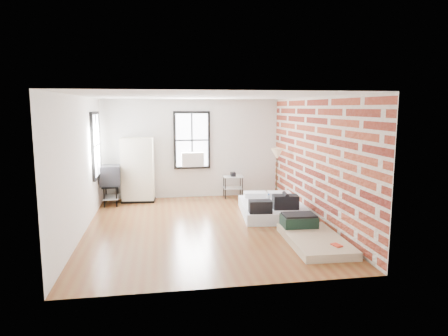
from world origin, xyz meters
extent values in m
plane|color=brown|center=(0.00, 0.00, 0.00)|extent=(6.00, 6.00, 0.00)
cube|color=silver|center=(0.00, 3.00, 1.40)|extent=(5.00, 0.01, 2.80)
cube|color=silver|center=(0.00, -3.00, 1.40)|extent=(5.00, 0.01, 2.80)
cube|color=silver|center=(-2.50, 0.00, 1.40)|extent=(0.01, 6.00, 2.80)
cube|color=brown|center=(2.50, 0.00, 1.40)|extent=(0.02, 6.00, 2.80)
cube|color=white|center=(0.00, 0.00, 2.80)|extent=(5.00, 6.00, 0.01)
cube|color=white|center=(0.00, 2.95, 1.65)|extent=(0.90, 0.02, 1.50)
cube|color=black|center=(-0.48, 2.97, 1.65)|extent=(0.07, 0.08, 1.64)
cube|color=black|center=(0.48, 2.97, 1.65)|extent=(0.07, 0.08, 1.64)
cube|color=black|center=(0.00, 2.97, 2.44)|extent=(0.90, 0.08, 0.07)
cube|color=black|center=(0.00, 2.97, 0.86)|extent=(0.90, 0.08, 0.07)
cube|color=black|center=(0.00, 2.94, 1.65)|extent=(0.04, 0.02, 1.50)
cube|color=black|center=(0.00, 2.94, 1.65)|extent=(0.90, 0.02, 0.04)
cube|color=white|center=(0.00, 2.83, 1.12)|extent=(0.62, 0.30, 0.40)
cube|color=white|center=(-2.45, 1.80, 1.65)|extent=(0.02, 0.90, 1.50)
cube|color=black|center=(-2.47, 1.32, 1.65)|extent=(0.08, 0.07, 1.64)
cube|color=black|center=(-2.47, 2.29, 1.65)|extent=(0.08, 0.07, 1.64)
cube|color=black|center=(-2.47, 1.80, 2.44)|extent=(0.08, 0.90, 0.07)
cube|color=black|center=(-2.47, 1.80, 0.86)|extent=(0.08, 0.90, 0.07)
cube|color=black|center=(-2.44, 1.80, 1.65)|extent=(0.02, 0.04, 1.50)
cube|color=black|center=(-2.44, 1.80, 1.65)|extent=(0.02, 0.90, 0.04)
cube|color=white|center=(1.75, 0.74, 0.13)|extent=(1.66, 2.13, 0.26)
cube|color=white|center=(1.52, 1.56, 0.32)|extent=(0.61, 0.42, 0.13)
cube|color=white|center=(2.14, 1.49, 0.32)|extent=(0.61, 0.42, 0.13)
cube|color=black|center=(1.91, 0.25, 0.42)|extent=(0.61, 0.39, 0.31)
cylinder|color=black|center=(1.91, 0.25, 0.60)|extent=(0.12, 0.37, 0.08)
cube|color=black|center=(1.25, 0.00, 0.40)|extent=(0.53, 0.36, 0.27)
cylinder|color=#A9C2D9|center=(1.64, 0.70, 0.38)|extent=(0.07, 0.07, 0.23)
cylinder|color=blue|center=(1.64, 0.70, 0.51)|extent=(0.04, 0.04, 0.03)
cube|color=#C3AE8D|center=(1.95, -1.45, 0.07)|extent=(1.06, 1.92, 0.15)
cube|color=black|center=(1.88, -0.75, 0.26)|extent=(0.71, 0.52, 0.22)
cube|color=black|center=(1.88, -0.75, 0.39)|extent=(0.67, 0.48, 0.04)
cube|color=red|center=(2.13, -2.00, 0.16)|extent=(0.18, 0.23, 0.02)
cube|color=black|center=(-1.52, 2.65, 0.03)|extent=(0.93, 0.58, 0.06)
cube|color=#EDE7C8|center=(-1.52, 2.65, 0.91)|extent=(0.89, 0.54, 1.70)
cylinder|color=black|center=(0.90, 2.54, 0.31)|extent=(0.02, 0.02, 0.61)
cylinder|color=black|center=(1.38, 2.52, 0.31)|extent=(0.02, 0.02, 0.61)
cylinder|color=black|center=(0.91, 2.92, 0.31)|extent=(0.02, 0.02, 0.61)
cylinder|color=black|center=(1.40, 2.90, 0.31)|extent=(0.02, 0.02, 0.61)
cube|color=silver|center=(1.15, 2.72, 0.61)|extent=(0.57, 0.46, 0.02)
cube|color=silver|center=(1.15, 2.72, 0.28)|extent=(0.55, 0.44, 0.02)
cube|color=black|center=(1.15, 2.72, 0.68)|extent=(0.14, 0.20, 0.11)
cylinder|color=black|center=(2.15, 1.75, 0.01)|extent=(0.21, 0.21, 0.03)
cylinder|color=black|center=(2.15, 1.75, 0.67)|extent=(0.03, 0.03, 1.29)
cone|color=tan|center=(2.15, 1.75, 1.36)|extent=(0.32, 0.32, 0.29)
cylinder|color=black|center=(-2.36, 2.08, 0.26)|extent=(0.03, 0.03, 0.52)
cylinder|color=black|center=(-2.05, 2.10, 0.26)|extent=(0.03, 0.03, 0.52)
cylinder|color=black|center=(-2.39, 2.70, 0.26)|extent=(0.03, 0.03, 0.52)
cylinder|color=black|center=(-2.08, 2.72, 0.26)|extent=(0.03, 0.03, 0.52)
cube|color=black|center=(-2.22, 2.40, 0.52)|extent=(0.45, 0.76, 0.03)
cube|color=silver|center=(-2.22, 2.40, 0.21)|extent=(0.43, 0.74, 0.02)
cube|color=black|center=(-2.22, 2.40, 0.79)|extent=(0.54, 0.62, 0.52)
cube|color=black|center=(-1.96, 2.41, 0.79)|extent=(0.04, 0.50, 0.41)
camera|label=1|loc=(-0.93, -8.35, 2.57)|focal=32.00mm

